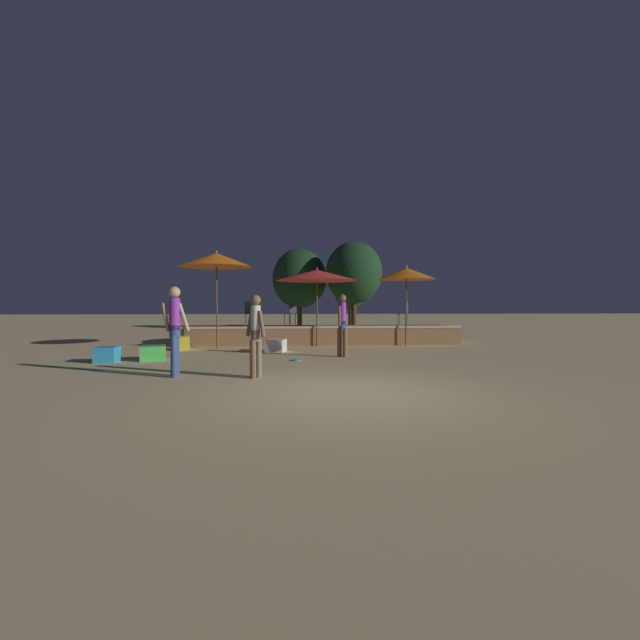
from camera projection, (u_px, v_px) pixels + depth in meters
ground_plane at (348, 393)px, 7.21m from camera, size 120.00×120.00×0.00m
wooden_deck at (317, 335)px, 16.74m from camera, size 10.53×2.67×0.71m
patio_umbrella_0 at (406, 274)px, 15.42m from camera, size 2.14×2.14×2.90m
patio_umbrella_1 at (317, 275)px, 15.25m from camera, size 2.92×2.92×2.82m
patio_umbrella_2 at (216, 260)px, 14.40m from camera, size 2.46×2.46×3.31m
cube_seat_0 at (181, 343)px, 14.05m from camera, size 0.62×0.62×0.45m
cube_seat_1 at (276, 345)px, 13.56m from camera, size 0.72×0.72×0.39m
cube_seat_2 at (153, 353)px, 11.46m from camera, size 0.77×0.77×0.39m
cube_seat_3 at (107, 355)px, 11.05m from camera, size 0.54×0.54×0.40m
person_0 at (175, 326)px, 8.81m from camera, size 0.58×0.31×1.87m
person_1 at (342, 323)px, 12.18m from camera, size 0.32×0.43×1.79m
person_2 at (256, 333)px, 8.69m from camera, size 0.45×0.40×1.69m
bistro_chair_0 at (405, 311)px, 16.35m from camera, size 0.46×0.45×0.90m
bistro_chair_1 at (250, 311)px, 15.86m from camera, size 0.47×0.48×0.90m
bistro_chair_2 at (291, 311)px, 16.66m from camera, size 0.48×0.48×0.90m
frisbee_disc at (296, 360)px, 11.36m from camera, size 0.24×0.24×0.03m
background_tree_0 at (300, 279)px, 25.16m from camera, size 3.18×3.18×4.77m
background_tree_1 at (354, 273)px, 23.69m from camera, size 3.12×3.12×4.98m
background_tree_2 at (351, 291)px, 27.59m from camera, size 2.12×2.12×3.55m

